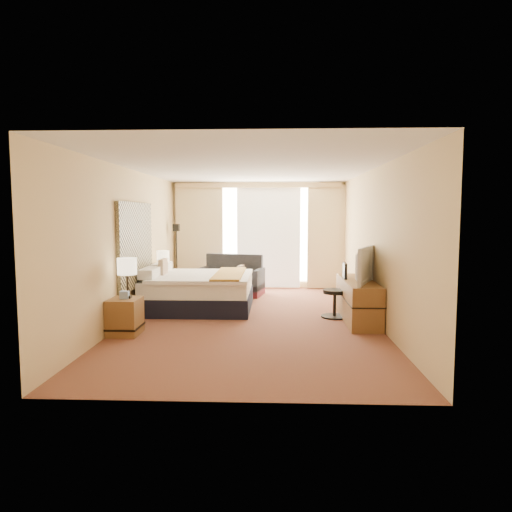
{
  "coord_description": "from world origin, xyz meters",
  "views": [
    {
      "loc": [
        0.4,
        -7.77,
        1.82
      ],
      "look_at": [
        0.06,
        0.4,
        1.07
      ],
      "focal_mm": 32.0,
      "sensor_mm": 36.0,
      "label": 1
    }
  ],
  "objects_px": {
    "loveseat": "(231,281)",
    "desk_chair": "(338,293)",
    "lamp_right": "(163,256)",
    "television": "(359,265)",
    "nightstand_right": "(165,289)",
    "lamp_left": "(127,267)",
    "nightstand_left": "(125,316)",
    "floor_lamp": "(177,244)",
    "bed": "(199,291)",
    "media_dresser": "(358,300)"
  },
  "relations": [
    {
      "from": "bed",
      "to": "floor_lamp",
      "type": "distance_m",
      "value": 2.27
    },
    {
      "from": "nightstand_right",
      "to": "media_dresser",
      "type": "distance_m",
      "value": 3.97
    },
    {
      "from": "nightstand_right",
      "to": "loveseat",
      "type": "bearing_deg",
      "value": 38.97
    },
    {
      "from": "nightstand_right",
      "to": "television",
      "type": "height_order",
      "value": "television"
    },
    {
      "from": "nightstand_left",
      "to": "loveseat",
      "type": "distance_m",
      "value": 3.77
    },
    {
      "from": "bed",
      "to": "lamp_left",
      "type": "distance_m",
      "value": 2.13
    },
    {
      "from": "bed",
      "to": "television",
      "type": "xyz_separation_m",
      "value": [
        2.84,
        -1.18,
        0.64
      ]
    },
    {
      "from": "floor_lamp",
      "to": "lamp_left",
      "type": "distance_m",
      "value": 3.83
    },
    {
      "from": "lamp_left",
      "to": "television",
      "type": "xyz_separation_m",
      "value": [
        3.61,
        0.69,
        -0.03
      ]
    },
    {
      "from": "nightstand_left",
      "to": "bed",
      "type": "bearing_deg",
      "value": 66.92
    },
    {
      "from": "media_dresser",
      "to": "nightstand_right",
      "type": "bearing_deg",
      "value": 158.6
    },
    {
      "from": "lamp_right",
      "to": "lamp_left",
      "type": "bearing_deg",
      "value": -88.62
    },
    {
      "from": "nightstand_left",
      "to": "lamp_left",
      "type": "relative_size",
      "value": 0.9
    },
    {
      "from": "desk_chair",
      "to": "television",
      "type": "distance_m",
      "value": 0.84
    },
    {
      "from": "nightstand_right",
      "to": "lamp_right",
      "type": "relative_size",
      "value": 1.04
    },
    {
      "from": "floor_lamp",
      "to": "media_dresser",
      "type": "bearing_deg",
      "value": -36.99
    },
    {
      "from": "desk_chair",
      "to": "television",
      "type": "height_order",
      "value": "television"
    },
    {
      "from": "loveseat",
      "to": "lamp_right",
      "type": "height_order",
      "value": "lamp_right"
    },
    {
      "from": "loveseat",
      "to": "desk_chair",
      "type": "relative_size",
      "value": 1.61
    },
    {
      "from": "floor_lamp",
      "to": "desk_chair",
      "type": "distance_m",
      "value": 4.34
    },
    {
      "from": "loveseat",
      "to": "lamp_left",
      "type": "height_order",
      "value": "lamp_left"
    },
    {
      "from": "desk_chair",
      "to": "lamp_left",
      "type": "distance_m",
      "value": 3.62
    },
    {
      "from": "floor_lamp",
      "to": "nightstand_right",
      "type": "bearing_deg",
      "value": -88.74
    },
    {
      "from": "lamp_right",
      "to": "nightstand_left",
      "type": "bearing_deg",
      "value": -89.58
    },
    {
      "from": "bed",
      "to": "desk_chair",
      "type": "distance_m",
      "value": 2.65
    },
    {
      "from": "television",
      "to": "lamp_right",
      "type": "bearing_deg",
      "value": 86.45
    },
    {
      "from": "lamp_left",
      "to": "bed",
      "type": "bearing_deg",
      "value": 67.61
    },
    {
      "from": "nightstand_right",
      "to": "media_dresser",
      "type": "bearing_deg",
      "value": -21.4
    },
    {
      "from": "television",
      "to": "lamp_left",
      "type": "bearing_deg",
      "value": 123.07
    },
    {
      "from": "loveseat",
      "to": "floor_lamp",
      "type": "xyz_separation_m",
      "value": [
        -1.32,
        0.32,
        0.83
      ]
    },
    {
      "from": "nightstand_left",
      "to": "lamp_right",
      "type": "xyz_separation_m",
      "value": [
        -0.02,
        2.5,
        0.68
      ]
    },
    {
      "from": "nightstand_left",
      "to": "lamp_left",
      "type": "bearing_deg",
      "value": 39.99
    },
    {
      "from": "media_dresser",
      "to": "floor_lamp",
      "type": "distance_m",
      "value": 4.73
    },
    {
      "from": "bed",
      "to": "lamp_left",
      "type": "height_order",
      "value": "lamp_left"
    },
    {
      "from": "floor_lamp",
      "to": "loveseat",
      "type": "bearing_deg",
      "value": -13.63
    },
    {
      "from": "television",
      "to": "nightstand_right",
      "type": "bearing_deg",
      "value": 86.31
    },
    {
      "from": "media_dresser",
      "to": "lamp_right",
      "type": "height_order",
      "value": "lamp_right"
    },
    {
      "from": "lamp_right",
      "to": "television",
      "type": "xyz_separation_m",
      "value": [
        3.67,
        -1.77,
        0.04
      ]
    },
    {
      "from": "nightstand_left",
      "to": "nightstand_right",
      "type": "height_order",
      "value": "same"
    },
    {
      "from": "nightstand_right",
      "to": "bed",
      "type": "bearing_deg",
      "value": -36.55
    },
    {
      "from": "desk_chair",
      "to": "lamp_left",
      "type": "relative_size",
      "value": 1.59
    },
    {
      "from": "desk_chair",
      "to": "loveseat",
      "type": "bearing_deg",
      "value": 136.12
    },
    {
      "from": "media_dresser",
      "to": "floor_lamp",
      "type": "xyz_separation_m",
      "value": [
        -3.73,
        2.81,
        0.78
      ]
    },
    {
      "from": "bed",
      "to": "floor_lamp",
      "type": "height_order",
      "value": "floor_lamp"
    },
    {
      "from": "floor_lamp",
      "to": "desk_chair",
      "type": "relative_size",
      "value": 1.64
    },
    {
      "from": "floor_lamp",
      "to": "desk_chair",
      "type": "bearing_deg",
      "value": -37.08
    },
    {
      "from": "nightstand_left",
      "to": "media_dresser",
      "type": "bearing_deg",
      "value": 15.84
    },
    {
      "from": "floor_lamp",
      "to": "television",
      "type": "height_order",
      "value": "floor_lamp"
    },
    {
      "from": "nightstand_right",
      "to": "floor_lamp",
      "type": "xyz_separation_m",
      "value": [
        -0.03,
        1.36,
        0.85
      ]
    },
    {
      "from": "floor_lamp",
      "to": "television",
      "type": "relative_size",
      "value": 1.54
    }
  ]
}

